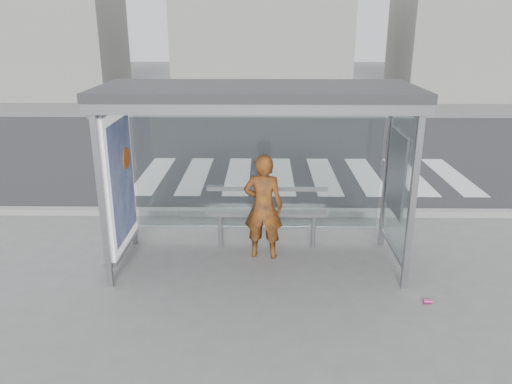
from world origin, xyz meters
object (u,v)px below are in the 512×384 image
soda_can (428,302)px  bus_shelter (231,132)px  person (263,207)px  bench (267,213)px

soda_can → bus_shelter: bearing=155.5°
person → soda_can: 2.62m
bench → person: bearing=-99.4°
bus_shelter → soda_can: bus_shelter is taller
bench → soda_can: 2.72m
bus_shelter → person: bearing=20.2°
person → soda_can: (2.11, -1.34, -0.78)m
bench → soda_can: size_ratio=17.49×
bus_shelter → person: 1.27m
person → soda_can: bearing=155.4°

